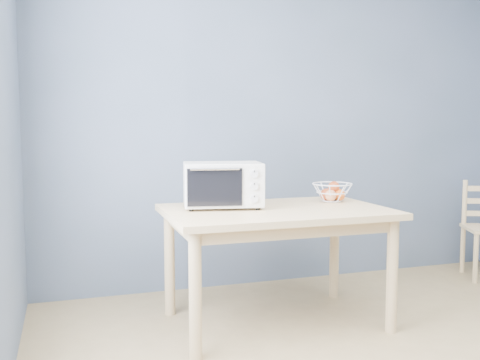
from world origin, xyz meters
name	(u,v)px	position (x,y,z in m)	size (l,w,h in m)	color
dining_table	(276,224)	(-0.45, 1.35, 0.65)	(1.40, 0.90, 0.75)	#DDBF84
toaster_oven	(220,184)	(-0.78, 1.49, 0.90)	(0.55, 0.43, 0.29)	white
fruit_basket	(332,192)	(0.04, 1.52, 0.82)	(0.32, 0.32, 0.14)	white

